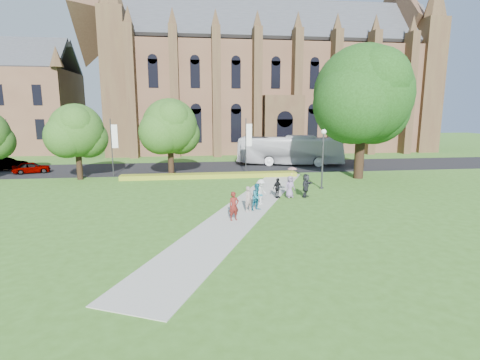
{
  "coord_description": "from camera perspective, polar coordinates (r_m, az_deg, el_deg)",
  "views": [
    {
      "loc": [
        -3.98,
        -24.72,
        6.91
      ],
      "look_at": [
        -0.25,
        3.15,
        1.6
      ],
      "focal_mm": 28.0,
      "sensor_mm": 36.0,
      "label": 1
    }
  ],
  "objects": [
    {
      "name": "road",
      "position": [
        45.42,
        -2.5,
        1.95
      ],
      "size": [
        160.0,
        10.0,
        0.02
      ],
      "primitive_type": "cube",
      "color": "black",
      "rests_on": "ground"
    },
    {
      "name": "pedestrian_4",
      "position": [
        29.84,
        7.62,
        -1.02
      ],
      "size": [
        0.97,
        0.78,
        1.72
      ],
      "primitive_type": "imported",
      "rotation": [
        0.0,
        0.0,
        0.32
      ],
      "color": "slate",
      "rests_on": "footpath"
    },
    {
      "name": "large_tree",
      "position": [
        39.58,
        18.23,
        12.28
      ],
      "size": [
        9.6,
        9.6,
        13.2
      ],
      "color": "#332114",
      "rests_on": "ground"
    },
    {
      "name": "banner_pole_0",
      "position": [
        40.54,
        1.06,
        5.71
      ],
      "size": [
        0.7,
        0.1,
        6.0
      ],
      "color": "#38383D",
      "rests_on": "ground"
    },
    {
      "name": "street_tree_0",
      "position": [
        40.31,
        -23.65,
        6.91
      ],
      "size": [
        5.2,
        5.2,
        7.5
      ],
      "color": "#332114",
      "rests_on": "ground"
    },
    {
      "name": "pedestrian_3",
      "position": [
        29.58,
        5.72,
        -1.22
      ],
      "size": [
        0.99,
        0.84,
        1.59
      ],
      "primitive_type": "imported",
      "rotation": [
        0.0,
        0.0,
        0.59
      ],
      "color": "black",
      "rests_on": "footpath"
    },
    {
      "name": "footpath",
      "position": [
        26.92,
        1.14,
        -4.13
      ],
      "size": [
        15.58,
        28.54,
        0.04
      ],
      "primitive_type": "cube",
      "rotation": [
        0.0,
        0.0,
        -0.44
      ],
      "color": "#B2B2A8",
      "rests_on": "ground"
    },
    {
      "name": "car_0",
      "position": [
        47.01,
        -29.19,
        1.68
      ],
      "size": [
        4.01,
        2.57,
        1.27
      ],
      "primitive_type": "imported",
      "rotation": [
        0.0,
        0.0,
        1.88
      ],
      "color": "gray",
      "rests_on": "road"
    },
    {
      "name": "building_west",
      "position": [
        73.2,
        -32.47,
        10.86
      ],
      "size": [
        22.0,
        14.0,
        18.3
      ],
      "color": "brown",
      "rests_on": "ground"
    },
    {
      "name": "pedestrian_1",
      "position": [
        25.86,
        2.68,
        -2.59
      ],
      "size": [
        1.13,
        1.05,
        1.87
      ],
      "primitive_type": "imported",
      "rotation": [
        0.0,
        0.0,
        0.5
      ],
      "color": "#18677C",
      "rests_on": "footpath"
    },
    {
      "name": "pedestrian_6",
      "position": [
        25.47,
        1.32,
        -2.92
      ],
      "size": [
        0.76,
        0.72,
        1.75
      ],
      "primitive_type": "imported",
      "rotation": [
        0.0,
        0.0,
        0.64
      ],
      "color": "gray",
      "rests_on": "footpath"
    },
    {
      "name": "streetlamp",
      "position": [
        33.46,
        12.53,
        4.24
      ],
      "size": [
        0.44,
        0.44,
        5.24
      ],
      "color": "#38383D",
      "rests_on": "ground"
    },
    {
      "name": "pedestrian_0",
      "position": [
        23.48,
        -0.93,
        -3.99
      ],
      "size": [
        0.77,
        0.62,
        1.83
      ],
      "primitive_type": "imported",
      "rotation": [
        0.0,
        0.0,
        0.3
      ],
      "color": "maroon",
      "rests_on": "footpath"
    },
    {
      "name": "pedestrian_2",
      "position": [
        27.42,
        3.19,
        -1.82
      ],
      "size": [
        1.36,
        1.34,
        1.87
      ],
      "primitive_type": "imported",
      "rotation": [
        0.0,
        0.0,
        0.76
      ],
      "color": "#B8B8B8",
      "rests_on": "footpath"
    },
    {
      "name": "street_tree_1",
      "position": [
        39.31,
        -10.66,
        8.05
      ],
      "size": [
        5.6,
        5.6,
        8.05
      ],
      "color": "#332114",
      "rests_on": "ground"
    },
    {
      "name": "tour_coach",
      "position": [
        47.68,
        7.6,
        4.52
      ],
      "size": [
        13.58,
        6.16,
        3.68
      ],
      "primitive_type": "imported",
      "rotation": [
        0.0,
        0.0,
        1.33
      ],
      "color": "silver",
      "rests_on": "road"
    },
    {
      "name": "ground",
      "position": [
        25.97,
        1.48,
        -4.74
      ],
      "size": [
        160.0,
        160.0,
        0.0
      ],
      "primitive_type": "plane",
      "color": "#39631D",
      "rests_on": "ground"
    },
    {
      "name": "flower_hedge",
      "position": [
        38.56,
        -4.56,
        0.67
      ],
      "size": [
        18.0,
        1.4,
        0.45
      ],
      "primitive_type": "cube",
      "color": "#A9A521",
      "rests_on": "ground"
    },
    {
      "name": "car_1",
      "position": [
        50.51,
        -32.1,
        2.07
      ],
      "size": [
        4.69,
        2.18,
        1.49
      ],
      "primitive_type": "imported",
      "rotation": [
        0.0,
        0.0,
        1.71
      ],
      "color": "gray",
      "rests_on": "road"
    },
    {
      "name": "cathedral",
      "position": [
        66.23,
        4.79,
        15.92
      ],
      "size": [
        52.6,
        18.25,
        28.0
      ],
      "color": "brown",
      "rests_on": "ground"
    },
    {
      "name": "pedestrian_5",
      "position": [
        30.18,
        10.02,
        -0.81
      ],
      "size": [
        1.52,
        1.7,
        1.87
      ],
      "primitive_type": "imported",
      "rotation": [
        0.0,
        0.0,
        0.89
      ],
      "color": "#222529",
      "rests_on": "footpath"
    },
    {
      "name": "parasol",
      "position": [
        29.77,
        7.96,
        1.21
      ],
      "size": [
        0.71,
        0.71,
        0.59
      ],
      "primitive_type": "imported",
      "rotation": [
        0.0,
        0.0,
        0.04
      ],
      "color": "#CD90A0",
      "rests_on": "pedestrian_4"
    },
    {
      "name": "banner_pole_1",
      "position": [
        40.85,
        -18.83,
        5.18
      ],
      "size": [
        0.7,
        0.1,
        6.0
      ],
      "color": "#38383D",
      "rests_on": "ground"
    }
  ]
}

